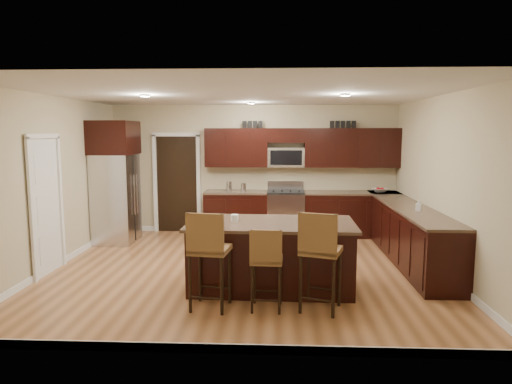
{
  "coord_description": "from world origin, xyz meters",
  "views": [
    {
      "loc": [
        0.5,
        -6.91,
        2.13
      ],
      "look_at": [
        0.16,
        0.4,
        1.18
      ],
      "focal_mm": 32.0,
      "sensor_mm": 36.0,
      "label": 1
    }
  ],
  "objects_px": {
    "stool_left": "(208,249)",
    "island": "(271,257)",
    "range": "(286,213)",
    "refrigerator": "(115,181)",
    "stool_right": "(320,250)",
    "stool_mid": "(266,260)"
  },
  "relations": [
    {
      "from": "stool_left",
      "to": "island",
      "type": "bearing_deg",
      "value": 57.06
    },
    {
      "from": "range",
      "to": "refrigerator",
      "type": "relative_size",
      "value": 0.47
    },
    {
      "from": "stool_left",
      "to": "refrigerator",
      "type": "height_order",
      "value": "refrigerator"
    },
    {
      "from": "range",
      "to": "stool_left",
      "type": "bearing_deg",
      "value": -103.64
    },
    {
      "from": "stool_right",
      "to": "stool_mid",
      "type": "bearing_deg",
      "value": -162.9
    },
    {
      "from": "stool_left",
      "to": "stool_mid",
      "type": "bearing_deg",
      "value": 8.86
    },
    {
      "from": "range",
      "to": "stool_right",
      "type": "relative_size",
      "value": 0.91
    },
    {
      "from": "range",
      "to": "stool_mid",
      "type": "xyz_separation_m",
      "value": [
        -0.3,
        -4.09,
        0.16
      ]
    },
    {
      "from": "stool_right",
      "to": "stool_left",
      "type": "bearing_deg",
      "value": -162.01
    },
    {
      "from": "range",
      "to": "stool_left",
      "type": "xyz_separation_m",
      "value": [
        -1.0,
        -4.1,
        0.28
      ]
    },
    {
      "from": "island",
      "to": "stool_left",
      "type": "distance_m",
      "value": 1.17
    },
    {
      "from": "island",
      "to": "refrigerator",
      "type": "bearing_deg",
      "value": 141.58
    },
    {
      "from": "stool_right",
      "to": "refrigerator",
      "type": "xyz_separation_m",
      "value": [
        -3.62,
        3.35,
        0.45
      ]
    },
    {
      "from": "stool_left",
      "to": "stool_right",
      "type": "height_order",
      "value": "stool_right"
    },
    {
      "from": "range",
      "to": "stool_left",
      "type": "height_order",
      "value": "stool_left"
    },
    {
      "from": "stool_left",
      "to": "stool_mid",
      "type": "height_order",
      "value": "stool_left"
    },
    {
      "from": "range",
      "to": "refrigerator",
      "type": "height_order",
      "value": "refrigerator"
    },
    {
      "from": "range",
      "to": "island",
      "type": "height_order",
      "value": "range"
    },
    {
      "from": "stool_left",
      "to": "stool_mid",
      "type": "xyz_separation_m",
      "value": [
        0.69,
        0.01,
        -0.12
      ]
    },
    {
      "from": "stool_left",
      "to": "stool_mid",
      "type": "distance_m",
      "value": 0.7
    },
    {
      "from": "island",
      "to": "stool_right",
      "type": "distance_m",
      "value": 1.08
    },
    {
      "from": "stool_mid",
      "to": "stool_right",
      "type": "distance_m",
      "value": 0.64
    }
  ]
}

